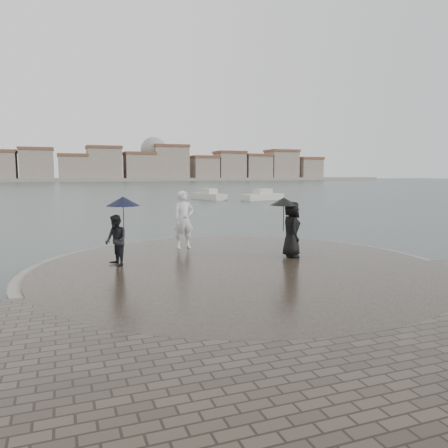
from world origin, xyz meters
name	(u,v)px	position (x,y,z in m)	size (l,w,h in m)	color
ground	(299,311)	(0.00, 0.00, 0.00)	(400.00, 400.00, 0.00)	#2B3835
kerb_ring	(239,271)	(0.00, 3.50, 0.16)	(12.50, 12.50, 0.32)	gray
quay_tip	(239,271)	(0.00, 3.50, 0.18)	(11.90, 11.90, 0.36)	#2D261E
statue	(184,220)	(-0.75, 6.95, 1.41)	(0.76, 0.50, 2.09)	silver
visitor_left	(118,228)	(-3.36, 4.75, 1.48)	(1.15, 1.05, 2.04)	black
visitor_right	(290,224)	(2.02, 4.07, 1.45)	(1.12, 1.07, 1.95)	black
far_skyline	(54,166)	(-6.29, 160.71, 5.61)	(260.00, 20.00, 37.00)	gray
boats	(235,196)	(14.23, 38.76, 0.38)	(9.80, 7.83, 1.50)	beige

